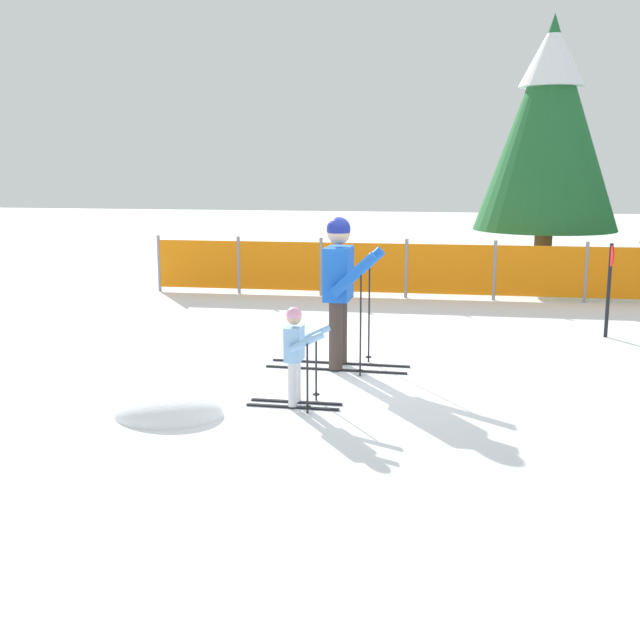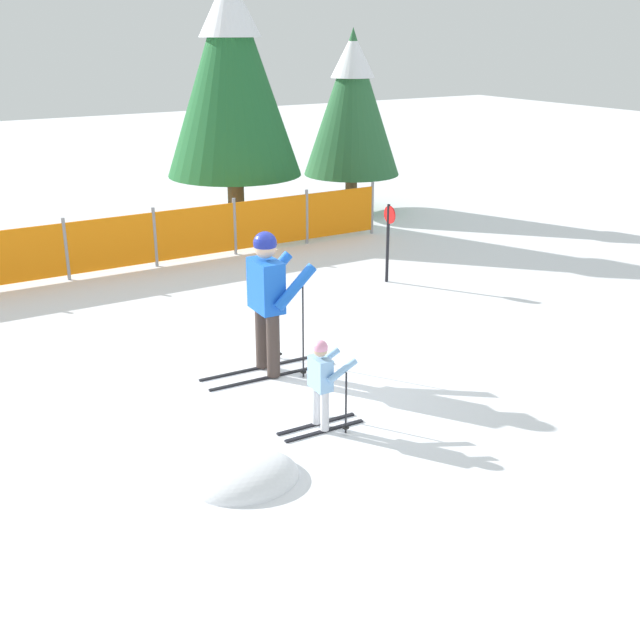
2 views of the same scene
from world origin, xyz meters
name	(u,v)px [view 1 (image 1 of 2)]	position (x,y,z in m)	size (l,w,h in m)	color
ground_plane	(350,368)	(0.00, 0.00, 0.00)	(60.00, 60.00, 0.00)	white
skier_adult	(341,279)	(-0.12, 0.03, 1.03)	(1.64, 0.74, 1.72)	black
skier_child	(296,349)	(-0.33, -1.51, 0.56)	(0.91, 0.50, 0.97)	black
safety_fence	(406,269)	(0.32, 5.02, 0.51)	(9.05, 0.07, 1.03)	gray
conifer_near	(550,121)	(2.81, 7.02, 3.08)	(2.69, 2.69, 4.99)	#4C3823
trail_marker	(610,279)	(3.19, 2.24, 0.79)	(0.05, 0.28, 1.27)	black
snow_mound	(169,415)	(-1.45, -1.99, 0.00)	(1.03, 0.87, 0.41)	white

